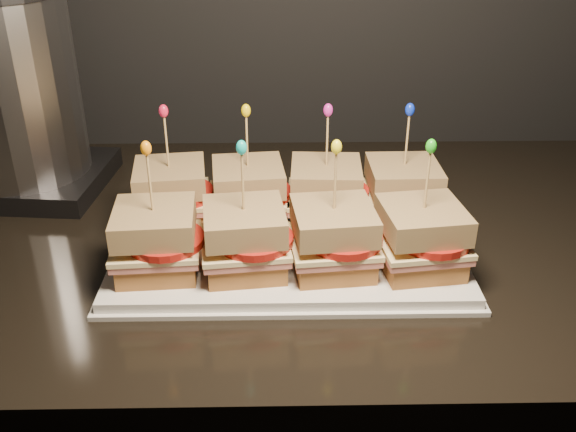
{
  "coord_description": "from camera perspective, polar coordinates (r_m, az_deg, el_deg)",
  "views": [
    {
      "loc": [
        -0.57,
        0.9,
        1.37
      ],
      "look_at": [
        -0.55,
        1.61,
        1.0
      ],
      "focal_mm": 40.0,
      "sensor_mm": 36.0,
      "label": 1
    }
  ],
  "objects": [
    {
      "name": "sandwich_4_pick",
      "position": [
        0.73,
        -12.15,
        2.62
      ],
      "size": [
        0.0,
        0.0,
        0.09
      ],
      "primitive_type": "cylinder",
      "color": "tan",
      "rests_on": "sandwich_4_bread_top"
    },
    {
      "name": "sandwich_7_tomato",
      "position": [
        0.76,
        12.73,
        -1.86
      ],
      "size": [
        0.09,
        0.09,
        0.01
      ],
      "primitive_type": "cylinder",
      "color": "#B41D14",
      "rests_on": "sandwich_7_cheese"
    },
    {
      "name": "sandwich_1_tomato",
      "position": [
        0.85,
        -2.73,
        2.12
      ],
      "size": [
        0.09,
        0.09,
        0.01
      ],
      "primitive_type": "cylinder",
      "color": "#B41D14",
      "rests_on": "sandwich_1_cheese"
    },
    {
      "name": "appliance",
      "position": [
        1.03,
        -23.57,
        10.16
      ],
      "size": [
        0.24,
        0.2,
        0.31
      ],
      "primitive_type": null,
      "color": "silver",
      "rests_on": "granite_slab"
    },
    {
      "name": "sandwich_7_bread_bot",
      "position": [
        0.78,
        11.54,
        -3.64
      ],
      "size": [
        0.1,
        0.1,
        0.02
      ],
      "primitive_type": "cube",
      "rotation": [
        0.0,
        0.0,
        0.13
      ],
      "color": "brown",
      "rests_on": "platter"
    },
    {
      "name": "sandwich_2_bread_top",
      "position": [
        0.85,
        3.41,
        3.57
      ],
      "size": [
        0.1,
        0.1,
        0.03
      ],
      "primitive_type": "cube",
      "rotation": [
        0.0,
        0.0,
        -0.05
      ],
      "color": "#643310",
      "rests_on": "sandwich_2_tomato"
    },
    {
      "name": "sandwich_6_pick",
      "position": [
        0.72,
        4.21,
        2.8
      ],
      "size": [
        0.0,
        0.0,
        0.09
      ],
      "primitive_type": "cylinder",
      "color": "tan",
      "rests_on": "sandwich_6_bread_top"
    },
    {
      "name": "sandwich_0_tomato",
      "position": [
        0.86,
        -9.61,
        2.04
      ],
      "size": [
        0.09,
        0.09,
        0.01
      ],
      "primitive_type": "cylinder",
      "color": "#B41D14",
      "rests_on": "sandwich_0_cheese"
    },
    {
      "name": "sandwich_6_bread_top",
      "position": [
        0.74,
        4.09,
        -0.41
      ],
      "size": [
        0.1,
        0.1,
        0.03
      ],
      "primitive_type": "cube",
      "rotation": [
        0.0,
        0.0,
        0.1
      ],
      "color": "#643310",
      "rests_on": "sandwich_6_tomato"
    },
    {
      "name": "appliance_base",
      "position": [
        1.08,
        -22.18,
        3.14
      ],
      "size": [
        0.26,
        0.22,
        0.03
      ],
      "primitive_type": "cube",
      "rotation": [
        0.0,
        0.0,
        -0.1
      ],
      "color": "#262628",
      "rests_on": "granite_slab"
    },
    {
      "name": "platter",
      "position": [
        0.82,
        0.0,
        -2.83
      ],
      "size": [
        0.43,
        0.27,
        0.02
      ],
      "primitive_type": "cube",
      "color": "white",
      "rests_on": "granite_slab"
    },
    {
      "name": "sandwich_5_tomato",
      "position": [
        0.74,
        -2.96,
        -2.06
      ],
      "size": [
        0.09,
        0.09,
        0.01
      ],
      "primitive_type": "cylinder",
      "color": "#B41D14",
      "rests_on": "sandwich_5_cheese"
    },
    {
      "name": "sandwich_5_frill",
      "position": [
        0.7,
        -4.16,
        6.09
      ],
      "size": [
        0.01,
        0.01,
        0.02
      ],
      "primitive_type": "ellipsoid",
      "color": "#0FB5AB",
      "rests_on": "sandwich_5_pick"
    },
    {
      "name": "sandwich_4_ham",
      "position": [
        0.76,
        -11.56,
        -2.81
      ],
      "size": [
        0.1,
        0.1,
        0.01
      ],
      "primitive_type": "cube",
      "rotation": [
        0.0,
        0.0,
        0.07
      ],
      "color": "#CC7367",
      "rests_on": "sandwich_4_bread_bot"
    },
    {
      "name": "sandwich_2_frill",
      "position": [
        0.81,
        3.59,
        9.39
      ],
      "size": [
        0.01,
        0.01,
        0.02
      ],
      "primitive_type": "ellipsoid",
      "color": "#D221A1",
      "rests_on": "sandwich_2_pick"
    },
    {
      "name": "sandwich_3_tomato",
      "position": [
        0.87,
        10.99,
        2.2
      ],
      "size": [
        0.09,
        0.09,
        0.01
      ],
      "primitive_type": "cylinder",
      "color": "#B41D14",
      "rests_on": "sandwich_3_cheese"
    },
    {
      "name": "sandwich_1_frill",
      "position": [
        0.81,
        -3.76,
        9.34
      ],
      "size": [
        0.01,
        0.01,
        0.02
      ],
      "primitive_type": "ellipsoid",
      "color": "yellow",
      "rests_on": "sandwich_1_pick"
    },
    {
      "name": "sandwich_0_bread_bot",
      "position": [
        0.88,
        -10.18,
        0.38
      ],
      "size": [
        0.1,
        0.1,
        0.02
      ],
      "primitive_type": "cube",
      "rotation": [
        0.0,
        0.0,
        0.12
      ],
      "color": "brown",
      "rests_on": "platter"
    },
    {
      "name": "sandwich_3_frill",
      "position": [
        0.83,
        10.78,
        9.28
      ],
      "size": [
        0.01,
        0.01,
        0.02
      ],
      "primitive_type": "ellipsoid",
      "color": "#0E2BD1",
      "rests_on": "sandwich_3_pick"
    },
    {
      "name": "sandwich_2_ham",
      "position": [
        0.86,
        3.34,
        1.48
      ],
      "size": [
        0.1,
        0.1,
        0.01
      ],
      "primitive_type": "cube",
      "rotation": [
        0.0,
        0.0,
        -0.05
      ],
      "color": "#CC7367",
      "rests_on": "sandwich_2_bread_bot"
    },
    {
      "name": "sandwich_0_cheese",
      "position": [
        0.87,
        -10.31,
        1.76
      ],
      "size": [
        0.11,
        0.11,
        0.01
      ],
      "primitive_type": "cube",
      "rotation": [
        0.0,
        0.0,
        0.12
      ],
      "color": "#FFE79F",
      "rests_on": "sandwich_0_ham"
    },
    {
      "name": "sandwich_1_ham",
      "position": [
        0.86,
        -3.5,
        1.42
      ],
      "size": [
        0.11,
        0.1,
        0.01
      ],
      "primitive_type": "cube",
      "rotation": [
        0.0,
        0.0,
        0.1
      ],
      "color": "#CC7367",
      "rests_on": "sandwich_1_bread_bot"
    },
    {
      "name": "sandwich_4_bread_bot",
      "position": [
        0.77,
        -11.44,
        -3.86
      ],
      "size": [
        0.1,
        0.1,
        0.02
      ],
      "primitive_type": "cube",
      "rotation": [
        0.0,
        0.0,
        0.07
      ],
      "color": "brown",
      "rests_on": "platter"
    },
    {
      "name": "granite_slab",
      "position": [
        0.95,
        18.9,
        -1.92
      ],
      "size": [
        2.42,
        0.67,
        0.04
      ],
      "primitive_type": "cube",
      "color": "black",
      "rests_on": "cabinet"
    },
    {
      "name": "sandwich_2_tomato",
      "position": [
        0.85,
        4.2,
        2.17
      ],
      "size": [
        0.09,
        0.09,
        0.01
      ],
      "primitive_type": "cylinder",
      "color": "#B41D14",
      "rests_on": "sandwich_2_cheese"
    },
    {
      "name": "sandwich_1_pick",
      "position": [
        0.83,
        -3.66,
        6.39
      ],
      "size": [
        0.0,
        0.0,
        0.09
      ],
      "primitive_type": "cylinder",
      "color": "tan",
      "rests_on": "sandwich_1_bread_top"
    },
    {
      "name": "sandwich_5_cheese",
      "position": [
        0.75,
        -3.85,
        -2.33
      ],
      "size": [
        0.11,
        0.11,
        0.01
      ],
      "primitive_type": "cube",
      "rotation": [
        0.0,
        0.0,
        0.12
      ],
      "color": "#FFE79F",
      "rests_on": "sandwich_5_ham"
    },
    {
      "name": "sandwich_3_cheese",
      "position": [
        0.87,
        10.1,
        1.92
      ],
      "size": [
        0.1,
        0.1,
        0.01
      ],
      "primitive_type": "cube",
      "rotation": [
        0.0,
        0.0,
        0.02
      ],
      "color": "#FFE79F",
      "rests_on": "sandwich_3_ham"
    },
    {
      "name": "platter_rim",
      "position": [
        0.83,
        0.0,
        -3.19
      ],
      "size": [
        0.44,
        0.28,
        0.01
      ],
      "primitive_type": "cube",
      "color": "white",
      "rests_on": "granite_slab"
    },
    {
      "name": "sandwich_1_bread_bot",
      "position": [
        0.87,
        -3.47,
        0.45
      ],
      "size": [
        0.1,
        0.1,
        0.02
      ],
      "primitive_type": "cube",
      "rotation": [
        0.0,
        0.0,
        0.1
      ],
      "color": "brown",
      "rests_on": "platter"
    },
    {
      "name": "sandwich_5_bread_top",
      "position": [
        0.73,
        -3.92,
        -0.48
      ],
      "size": [
        0.1,
        0.1,
        0.03
      ],
      "primitive_type": "cube",
      "rotation": [
        0.0,
        0.0,
        0.12
      ],
      "color": "#643310",
      "rests_on": "sandwich_5_tomato"
    },
    {
      "name": "sandwich_6_frill",
      "position": [
        0.7,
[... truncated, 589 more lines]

